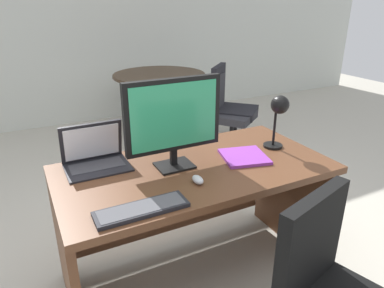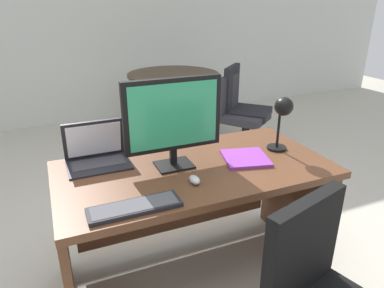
{
  "view_description": "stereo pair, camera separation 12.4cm",
  "coord_description": "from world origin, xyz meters",
  "px_view_note": "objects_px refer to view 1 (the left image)",
  "views": [
    {
      "loc": [
        -0.81,
        -1.56,
        1.6
      ],
      "look_at": [
        0.0,
        0.04,
        0.86
      ],
      "focal_mm": 32.97,
      "sensor_mm": 36.0,
      "label": 1
    },
    {
      "loc": [
        -0.7,
        -1.62,
        1.6
      ],
      "look_at": [
        0.0,
        0.04,
        0.86
      ],
      "focal_mm": 32.97,
      "sensor_mm": 36.0,
      "label": 2
    }
  ],
  "objects_px": {
    "laptop": "(94,153)",
    "desk": "(192,195)",
    "mouse": "(198,180)",
    "keyboard": "(142,209)",
    "meeting_chair_far": "(227,120)",
    "monitor": "(174,118)",
    "meeting_chair_near": "(230,113)",
    "desk_lamp": "(279,111)",
    "meeting_table": "(160,89)",
    "book": "(244,157)"
  },
  "relations": [
    {
      "from": "meeting_chair_far",
      "to": "desk",
      "type": "bearing_deg",
      "value": -128.27
    },
    {
      "from": "laptop",
      "to": "keyboard",
      "type": "xyz_separation_m",
      "value": [
        0.07,
        -0.57,
        -0.06
      ]
    },
    {
      "from": "desk",
      "to": "keyboard",
      "type": "height_order",
      "value": "keyboard"
    },
    {
      "from": "monitor",
      "to": "meeting_chair_near",
      "type": "relative_size",
      "value": 0.59
    },
    {
      "from": "meeting_chair_near",
      "to": "book",
      "type": "bearing_deg",
      "value": -120.82
    },
    {
      "from": "keyboard",
      "to": "book",
      "type": "height_order",
      "value": "keyboard"
    },
    {
      "from": "meeting_table",
      "to": "meeting_chair_near",
      "type": "distance_m",
      "value": 0.91
    },
    {
      "from": "desk",
      "to": "meeting_chair_near",
      "type": "bearing_deg",
      "value": 51.25
    },
    {
      "from": "meeting_chair_near",
      "to": "meeting_chair_far",
      "type": "xyz_separation_m",
      "value": [
        -0.1,
        -0.09,
        -0.04
      ]
    },
    {
      "from": "desk",
      "to": "book",
      "type": "bearing_deg",
      "value": -13.66
    },
    {
      "from": "monitor",
      "to": "meeting_table",
      "type": "xyz_separation_m",
      "value": [
        0.85,
        2.33,
        -0.44
      ]
    },
    {
      "from": "meeting_chair_near",
      "to": "laptop",
      "type": "bearing_deg",
      "value": -141.49
    },
    {
      "from": "laptop",
      "to": "mouse",
      "type": "bearing_deg",
      "value": -47.43
    },
    {
      "from": "monitor",
      "to": "keyboard",
      "type": "relative_size",
      "value": 1.3
    },
    {
      "from": "monitor",
      "to": "desk_lamp",
      "type": "height_order",
      "value": "monitor"
    },
    {
      "from": "book",
      "to": "meeting_chair_far",
      "type": "relative_size",
      "value": 0.37
    },
    {
      "from": "meeting_chair_near",
      "to": "monitor",
      "type": "bearing_deg",
      "value": -130.88
    },
    {
      "from": "mouse",
      "to": "keyboard",
      "type": "bearing_deg",
      "value": -160.85
    },
    {
      "from": "monitor",
      "to": "meeting_chair_near",
      "type": "xyz_separation_m",
      "value": [
        1.47,
        1.7,
        -0.66
      ]
    },
    {
      "from": "desk",
      "to": "laptop",
      "type": "distance_m",
      "value": 0.61
    },
    {
      "from": "laptop",
      "to": "desk",
      "type": "bearing_deg",
      "value": -25.04
    },
    {
      "from": "desk",
      "to": "keyboard",
      "type": "distance_m",
      "value": 0.58
    },
    {
      "from": "monitor",
      "to": "laptop",
      "type": "height_order",
      "value": "monitor"
    },
    {
      "from": "meeting_chair_far",
      "to": "mouse",
      "type": "bearing_deg",
      "value": -126.35
    },
    {
      "from": "laptop",
      "to": "meeting_chair_near",
      "type": "height_order",
      "value": "laptop"
    },
    {
      "from": "desk_lamp",
      "to": "meeting_chair_near",
      "type": "bearing_deg",
      "value": 65.27
    },
    {
      "from": "meeting_table",
      "to": "keyboard",
      "type": "bearing_deg",
      "value": -113.47
    },
    {
      "from": "desk_lamp",
      "to": "monitor",
      "type": "bearing_deg",
      "value": 176.14
    },
    {
      "from": "keyboard",
      "to": "meeting_chair_far",
      "type": "relative_size",
      "value": 0.5
    },
    {
      "from": "mouse",
      "to": "book",
      "type": "xyz_separation_m",
      "value": [
        0.38,
        0.15,
        -0.01
      ]
    },
    {
      "from": "book",
      "to": "laptop",
      "type": "bearing_deg",
      "value": 159.16
    },
    {
      "from": "desk",
      "to": "keyboard",
      "type": "relative_size",
      "value": 3.65
    },
    {
      "from": "book",
      "to": "desk_lamp",
      "type": "bearing_deg",
      "value": 7.67
    },
    {
      "from": "desk_lamp",
      "to": "book",
      "type": "relative_size",
      "value": 1.1
    },
    {
      "from": "monitor",
      "to": "keyboard",
      "type": "bearing_deg",
      "value": -132.27
    },
    {
      "from": "monitor",
      "to": "desk",
      "type": "bearing_deg",
      "value": -2.93
    },
    {
      "from": "book",
      "to": "meeting_chair_near",
      "type": "bearing_deg",
      "value": 59.18
    },
    {
      "from": "monitor",
      "to": "keyboard",
      "type": "height_order",
      "value": "monitor"
    },
    {
      "from": "laptop",
      "to": "meeting_chair_far",
      "type": "relative_size",
      "value": 0.41
    },
    {
      "from": "monitor",
      "to": "mouse",
      "type": "relative_size",
      "value": 6.37
    },
    {
      "from": "book",
      "to": "meeting_chair_near",
      "type": "relative_size",
      "value": 0.34
    },
    {
      "from": "desk_lamp",
      "to": "meeting_chair_far",
      "type": "relative_size",
      "value": 0.41
    },
    {
      "from": "monitor",
      "to": "laptop",
      "type": "xyz_separation_m",
      "value": [
        -0.39,
        0.22,
        -0.21
      ]
    },
    {
      "from": "mouse",
      "to": "meeting_chair_far",
      "type": "height_order",
      "value": "meeting_chair_far"
    },
    {
      "from": "monitor",
      "to": "laptop",
      "type": "distance_m",
      "value": 0.49
    },
    {
      "from": "laptop",
      "to": "monitor",
      "type": "bearing_deg",
      "value": -30.05
    },
    {
      "from": "laptop",
      "to": "mouse",
      "type": "distance_m",
      "value": 0.61
    },
    {
      "from": "desk_lamp",
      "to": "meeting_chair_near",
      "type": "height_order",
      "value": "desk_lamp"
    },
    {
      "from": "meeting_table",
      "to": "meeting_chair_far",
      "type": "relative_size",
      "value": 1.35
    },
    {
      "from": "meeting_chair_far",
      "to": "laptop",
      "type": "bearing_deg",
      "value": -141.8
    }
  ]
}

